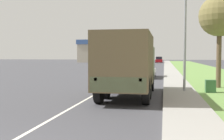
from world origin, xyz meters
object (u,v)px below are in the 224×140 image
car_nearest_ahead (146,70)px  car_third_ahead (135,63)px  car_second_ahead (122,66)px  car_farthest_ahead (159,60)px  military_truck (128,63)px  car_fourth_ahead (142,62)px  lamp_post (181,23)px

car_nearest_ahead → car_third_ahead: size_ratio=1.08×
car_second_ahead → car_farthest_ahead: size_ratio=1.06×
car_third_ahead → military_truck: bearing=-84.7°
car_second_ahead → car_third_ahead: size_ratio=1.03×
car_nearest_ahead → car_fourth_ahead: size_ratio=1.05×
military_truck → car_farthest_ahead: bearing=89.7°
car_nearest_ahead → car_farthest_ahead: size_ratio=1.11×
car_fourth_ahead → car_third_ahead: bearing=-90.7°
car_third_ahead → car_fourth_ahead: car_third_ahead is taller
car_nearest_ahead → car_third_ahead: car_third_ahead is taller
military_truck → car_third_ahead: bearing=95.3°
car_farthest_ahead → car_third_ahead: bearing=-97.5°
car_fourth_ahead → car_farthest_ahead: car_farthest_ahead is taller
car_farthest_ahead → military_truck: bearing=-90.3°
car_second_ahead → car_fourth_ahead: car_fourth_ahead is taller
car_nearest_ahead → military_truck: bearing=-90.3°
car_nearest_ahead → car_farthest_ahead: bearing=89.7°
lamp_post → car_second_ahead: bearing=107.1°
military_truck → lamp_post: lamp_post is taller
car_third_ahead → lamp_post: size_ratio=0.73×
car_second_ahead → car_fourth_ahead: bearing=89.2°
car_second_ahead → car_third_ahead: 14.34m
military_truck → lamp_post: 4.01m
military_truck → car_nearest_ahead: (0.06, 12.80, -1.06)m
car_second_ahead → car_third_ahead: (0.21, 14.34, 0.05)m
military_truck → car_third_ahead: 37.19m
car_third_ahead → car_farthest_ahead: (3.77, 28.79, 0.07)m
car_nearest_ahead → car_fourth_ahead: 37.12m
car_third_ahead → car_farthest_ahead: car_farthest_ahead is taller
car_fourth_ahead → lamp_post: size_ratio=0.75×
military_truck → car_fourth_ahead: (-3.31, 49.77, -1.04)m
car_third_ahead → car_fourth_ahead: bearing=89.3°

